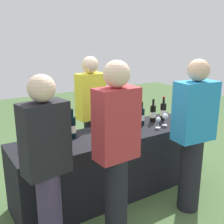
# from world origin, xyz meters

# --- Properties ---
(ground_plane) EXTENTS (12.00, 12.00, 0.00)m
(ground_plane) POSITION_xyz_m (0.00, 0.00, 0.00)
(ground_plane) COLOR #476638
(tasting_table) EXTENTS (2.29, 0.65, 0.75)m
(tasting_table) POSITION_xyz_m (0.00, 0.00, 0.38)
(tasting_table) COLOR black
(tasting_table) RESTS_ON ground_plane
(wine_bottle_0) EXTENTS (0.07, 0.07, 0.34)m
(wine_bottle_0) POSITION_xyz_m (-0.84, 0.16, 0.88)
(wine_bottle_0) COLOR black
(wine_bottle_0) RESTS_ON tasting_table
(wine_bottle_1) EXTENTS (0.07, 0.07, 0.32)m
(wine_bottle_1) POSITION_xyz_m (-0.63, 0.14, 0.87)
(wine_bottle_1) COLOR black
(wine_bottle_1) RESTS_ON tasting_table
(wine_bottle_2) EXTENTS (0.07, 0.07, 0.33)m
(wine_bottle_2) POSITION_xyz_m (-0.44, 0.09, 0.87)
(wine_bottle_2) COLOR black
(wine_bottle_2) RESTS_ON tasting_table
(wine_bottle_3) EXTENTS (0.07, 0.07, 0.34)m
(wine_bottle_3) POSITION_xyz_m (0.20, 0.08, 0.87)
(wine_bottle_3) COLOR black
(wine_bottle_3) RESTS_ON tasting_table
(wine_bottle_4) EXTENTS (0.08, 0.08, 0.31)m
(wine_bottle_4) POSITION_xyz_m (0.36, 0.07, 0.87)
(wine_bottle_4) COLOR black
(wine_bottle_4) RESTS_ON tasting_table
(wine_bottle_5) EXTENTS (0.07, 0.07, 0.31)m
(wine_bottle_5) POSITION_xyz_m (0.48, 0.07, 0.86)
(wine_bottle_5) COLOR black
(wine_bottle_5) RESTS_ON tasting_table
(wine_bottle_6) EXTENTS (0.07, 0.07, 0.30)m
(wine_bottle_6) POSITION_xyz_m (0.68, 0.09, 0.86)
(wine_bottle_6) COLOR black
(wine_bottle_6) RESTS_ON tasting_table
(wine_bottle_7) EXTENTS (0.08, 0.08, 0.31)m
(wine_bottle_7) POSITION_xyz_m (0.84, 0.07, 0.87)
(wine_bottle_7) COLOR black
(wine_bottle_7) RESTS_ON tasting_table
(wine_glass_0) EXTENTS (0.06, 0.06, 0.14)m
(wine_glass_0) POSITION_xyz_m (-0.05, -0.18, 0.85)
(wine_glass_0) COLOR silver
(wine_glass_0) RESTS_ON tasting_table
(wine_glass_1) EXTENTS (0.06, 0.06, 0.14)m
(wine_glass_1) POSITION_xyz_m (0.24, -0.14, 0.86)
(wine_glass_1) COLOR silver
(wine_glass_1) RESTS_ON tasting_table
(wine_glass_2) EXTENTS (0.06, 0.06, 0.14)m
(wine_glass_2) POSITION_xyz_m (0.57, -0.14, 0.85)
(wine_glass_2) COLOR silver
(wine_glass_2) RESTS_ON tasting_table
(wine_glass_3) EXTENTS (0.07, 0.07, 0.15)m
(wine_glass_3) POSITION_xyz_m (0.71, -0.11, 0.86)
(wine_glass_3) COLOR silver
(wine_glass_3) RESTS_ON tasting_table
(ice_bucket) EXTENTS (0.20, 0.20, 0.19)m
(ice_bucket) POSITION_xyz_m (-0.78, -0.02, 0.85)
(ice_bucket) COLOR silver
(ice_bucket) RESTS_ON tasting_table
(server_pouring) EXTENTS (0.37, 0.21, 1.58)m
(server_pouring) POSITION_xyz_m (0.03, 0.55, 0.87)
(server_pouring) COLOR black
(server_pouring) RESTS_ON ground_plane
(guest_0) EXTENTS (0.38, 0.25, 1.56)m
(guest_0) POSITION_xyz_m (-0.97, -0.55, 0.85)
(guest_0) COLOR #3F3351
(guest_0) RESTS_ON ground_plane
(guest_1) EXTENTS (0.38, 0.22, 1.64)m
(guest_1) POSITION_xyz_m (-0.40, -0.69, 0.90)
(guest_1) COLOR black
(guest_1) RESTS_ON ground_plane
(guest_2) EXTENTS (0.44, 0.27, 1.61)m
(guest_2) POSITION_xyz_m (0.53, -0.72, 0.87)
(guest_2) COLOR black
(guest_2) RESTS_ON ground_plane
(menu_board) EXTENTS (0.45, 0.09, 0.81)m
(menu_board) POSITION_xyz_m (0.65, 1.06, 0.41)
(menu_board) COLOR white
(menu_board) RESTS_ON ground_plane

